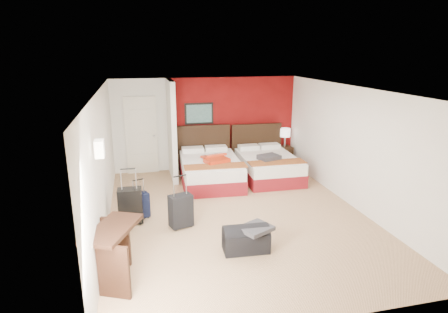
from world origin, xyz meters
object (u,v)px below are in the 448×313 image
object	(u,v)px
red_suitcase_open	(215,158)
table_lamp	(285,138)
nightstand	(284,156)
suitcase_black	(131,207)
bed_left	(210,171)
suitcase_navy	(140,207)
suitcase_charcoal	(181,212)
duffel_bag	(246,240)
bed_right	(268,167)
desk	(115,254)

from	to	relation	value
red_suitcase_open	table_lamp	world-z (taller)	table_lamp
nightstand	table_lamp	size ratio (longest dim) A/B	1.07
table_lamp	suitcase_black	xyz separation A→B (m)	(-4.28, -2.87, -0.48)
bed_left	suitcase_navy	distance (m)	2.45
nightstand	suitcase_charcoal	world-z (taller)	suitcase_charcoal
suitcase_black	suitcase_charcoal	bearing A→B (deg)	-21.33
red_suitcase_open	suitcase_charcoal	xyz separation A→B (m)	(-1.12, -2.17, -0.35)
table_lamp	suitcase_navy	distance (m)	4.95
bed_left	duffel_bag	bearing A→B (deg)	-88.03
bed_left	table_lamp	world-z (taller)	table_lamp
bed_right	red_suitcase_open	xyz separation A→B (m)	(-1.43, -0.13, 0.37)
red_suitcase_open	duffel_bag	size ratio (longest dim) A/B	1.03
suitcase_black	suitcase_navy	size ratio (longest dim) A/B	1.37
nightstand	desk	distance (m)	6.50
bed_left	suitcase_black	world-z (taller)	suitcase_black
suitcase_charcoal	suitcase_navy	size ratio (longest dim) A/B	1.25
bed_right	duffel_bag	distance (m)	3.76
table_lamp	desk	xyz separation A→B (m)	(-4.49, -4.70, -0.40)
bed_right	suitcase_navy	bearing A→B (deg)	-150.99
red_suitcase_open	bed_right	bearing A→B (deg)	-11.57
suitcase_charcoal	duffel_bag	bearing A→B (deg)	-67.56
nightstand	duffel_bag	distance (m)	4.99
nightstand	table_lamp	bearing A→B (deg)	0.00
bed_left	duffel_bag	xyz separation A→B (m)	(-0.08, -3.37, -0.12)
red_suitcase_open	table_lamp	distance (m)	2.50
suitcase_charcoal	suitcase_navy	distance (m)	0.93
duffel_bag	desk	bearing A→B (deg)	-167.05
bed_left	red_suitcase_open	distance (m)	0.38
bed_left	bed_right	world-z (taller)	bed_left
bed_left	red_suitcase_open	size ratio (longest dim) A/B	2.63
suitcase_navy	nightstand	bearing A→B (deg)	10.64
red_suitcase_open	nightstand	size ratio (longest dim) A/B	1.39
desk	suitcase_navy	bearing A→B (deg)	103.94
duffel_bag	bed_left	bearing A→B (deg)	91.93
suitcase_black	red_suitcase_open	bearing A→B (deg)	43.23
bed_right	table_lamp	xyz separation A→B (m)	(0.83, 0.96, 0.52)
bed_right	red_suitcase_open	distance (m)	1.48
red_suitcase_open	table_lamp	bearing A→B (deg)	8.98
red_suitcase_open	bed_left	bearing A→B (deg)	118.26
bed_left	table_lamp	size ratio (longest dim) A/B	3.91
table_lamp	suitcase_charcoal	world-z (taller)	table_lamp
red_suitcase_open	nightstand	xyz separation A→B (m)	(2.25, 1.08, -0.38)
bed_right	table_lamp	bearing A→B (deg)	50.29
red_suitcase_open	desk	world-z (taller)	desk
bed_right	suitcase_black	distance (m)	3.95
bed_left	nightstand	bearing A→B (deg)	26.09
nightstand	suitcase_charcoal	xyz separation A→B (m)	(-3.37, -3.26, 0.03)
table_lamp	bed_left	bearing A→B (deg)	-157.29
bed_right	suitcase_charcoal	bearing A→B (deg)	-136.74
nightstand	suitcase_black	world-z (taller)	suitcase_black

